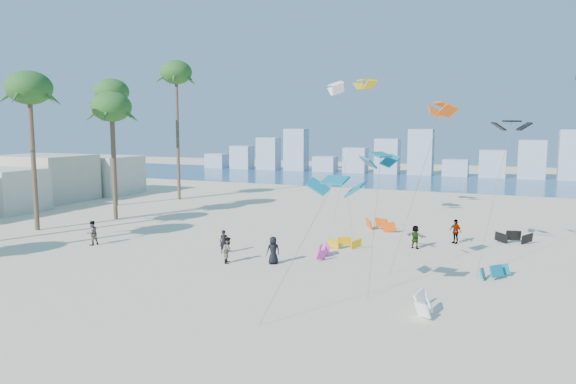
% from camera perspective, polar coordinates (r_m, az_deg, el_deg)
% --- Properties ---
extents(ground, '(220.00, 220.00, 0.00)m').
position_cam_1_polar(ground, '(25.72, -21.22, -13.83)').
color(ground, beige).
rests_on(ground, ground).
extents(ocean, '(220.00, 220.00, 0.00)m').
position_cam_1_polar(ocean, '(91.06, 12.20, 1.32)').
color(ocean, navy).
rests_on(ocean, ground).
extents(kitesurfer_near, '(0.72, 0.66, 1.66)m').
position_cam_1_polar(kitesurfer_near, '(37.94, -6.92, -5.34)').
color(kitesurfer_near, black).
rests_on(kitesurfer_near, ground).
extents(kitesurfer_mid, '(0.87, 0.99, 1.71)m').
position_cam_1_polar(kitesurfer_mid, '(35.29, -6.45, -6.24)').
color(kitesurfer_mid, gray).
rests_on(kitesurfer_mid, ground).
extents(kitesurfers_far, '(39.12, 16.35, 1.93)m').
position_cam_1_polar(kitesurfers_far, '(36.82, 11.35, -5.70)').
color(kitesurfers_far, black).
rests_on(kitesurfers_far, ground).
extents(grounded_kites, '(14.47, 21.73, 0.97)m').
position_cam_1_polar(grounded_kites, '(38.82, 13.22, -5.80)').
color(grounded_kites, '#EDB10C').
rests_on(grounded_kites, ground).
extents(flying_kites, '(33.05, 31.26, 15.21)m').
position_cam_1_polar(flying_kites, '(40.87, 20.16, 9.73)').
color(flying_kites, '#0B6F89').
rests_on(flying_kites, ground).
extents(palm_row, '(9.84, 44.80, 16.80)m').
position_cam_1_polar(palm_row, '(50.54, -26.10, 9.79)').
color(palm_row, brown).
rests_on(palm_row, ground).
extents(distant_skyline, '(85.00, 3.00, 8.40)m').
position_cam_1_polar(distant_skyline, '(100.84, 12.67, 3.62)').
color(distant_skyline, '#9EADBF').
rests_on(distant_skyline, ground).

